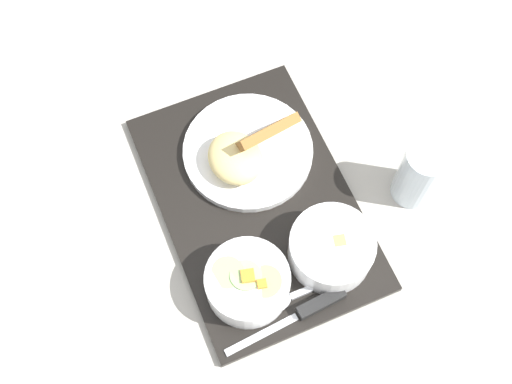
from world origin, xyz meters
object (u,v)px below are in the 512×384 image
object	(u,v)px
plate_main	(246,151)
glass_water	(419,176)
bowl_soup	(331,248)
knife	(312,308)
spoon	(286,299)
bowl_salad	(248,282)

from	to	relation	value
plate_main	glass_water	xyz separation A→B (m)	(-0.17, -0.20, 0.02)
bowl_soup	plate_main	size ratio (longest dim) A/B	0.61
bowl_soup	knife	bearing A→B (deg)	130.69
knife	spoon	distance (m)	0.04
glass_water	bowl_soup	bearing A→B (deg)	99.50
bowl_salad	knife	size ratio (longest dim) A/B	0.65
knife	glass_water	bearing A→B (deg)	-157.91
bowl_soup	spoon	world-z (taller)	bowl_soup
knife	spoon	bearing A→B (deg)	-47.57
knife	glass_water	distance (m)	0.25
bowl_salad	spoon	world-z (taller)	bowl_salad
plate_main	glass_water	world-z (taller)	glass_water
bowl_soup	plate_main	distance (m)	0.20
bowl_salad	bowl_soup	xyz separation A→B (m)	(-0.02, -0.13, 0.00)
plate_main	spoon	distance (m)	0.24
bowl_salad	plate_main	distance (m)	0.21
glass_water	bowl_salad	bearing A→B (deg)	92.51
bowl_soup	glass_water	xyz separation A→B (m)	(0.03, -0.17, 0.01)
glass_water	knife	bearing A→B (deg)	109.73
bowl_soup	spoon	distance (m)	0.10
spoon	glass_water	distance (m)	0.27
plate_main	knife	world-z (taller)	plate_main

